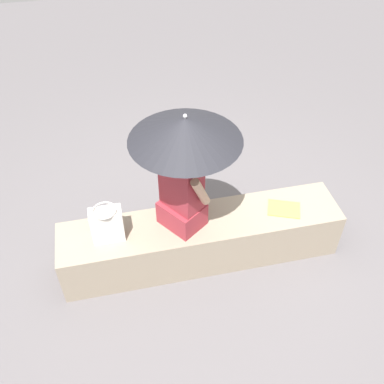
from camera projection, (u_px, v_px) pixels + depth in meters
ground_plane at (201, 255)px, 4.10m from camera, size 14.00×14.00×0.00m
stone_bench at (201, 239)px, 3.94m from camera, size 2.46×0.49×0.47m
person_seated at (182, 189)px, 3.51m from camera, size 0.43×0.50×0.90m
parasol at (185, 129)px, 3.13m from camera, size 0.85×0.85×1.08m
handbag_black at (107, 224)px, 3.54m from camera, size 0.26×0.19×0.32m
magazine at (284, 209)px, 3.88m from camera, size 0.33×0.29×0.01m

